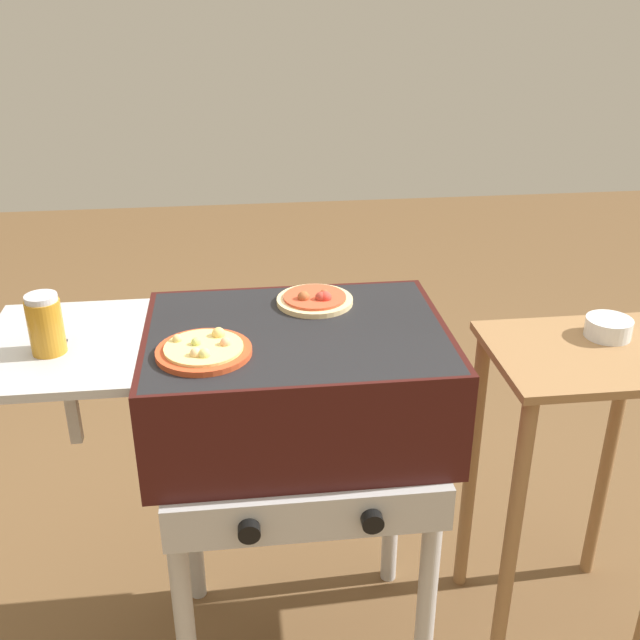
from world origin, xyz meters
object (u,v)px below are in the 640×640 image
Objects in this scene: sauce_jar at (45,324)px; prep_table at (574,439)px; grill at (291,390)px; pizza_pepperoni at (315,299)px; pizza_cheese at (204,350)px; topping_bowl_near at (608,328)px.

sauce_jar reaches higher than prep_table.
sauce_jar is at bearing -175.67° from grill.
prep_table is at bearing 2.02° from sauce_jar.
pizza_pepperoni is (0.07, 0.13, 0.15)m from grill.
sauce_jar reaches higher than pizza_pepperoni.
pizza_cheese is (-0.24, -0.22, -0.00)m from pizza_pepperoni.
sauce_jar is (-0.48, -0.04, 0.20)m from grill.
pizza_pepperoni is 0.21× the size of prep_table.
prep_table is 7.62× the size of topping_bowl_near.
pizza_cheese is at bearing -8.74° from sauce_jar.
pizza_pepperoni is 0.33m from pizza_cheese.
grill is 7.85× the size of sauce_jar.
pizza_pepperoni is at bearing 41.72° from pizza_cheese.
grill is 0.70m from prep_table.
pizza_pepperoni and pizza_cheese have the same top height.
pizza_pepperoni is at bearing 174.20° from topping_bowl_near.
pizza_cheese is 0.31m from sauce_jar.
prep_table is at bearing 0.37° from grill.
pizza_cheese is 0.23× the size of prep_table.
pizza_pepperoni reaches higher than topping_bowl_near.
pizza_pepperoni reaches higher than prep_table.
sauce_jar reaches higher than topping_bowl_near.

